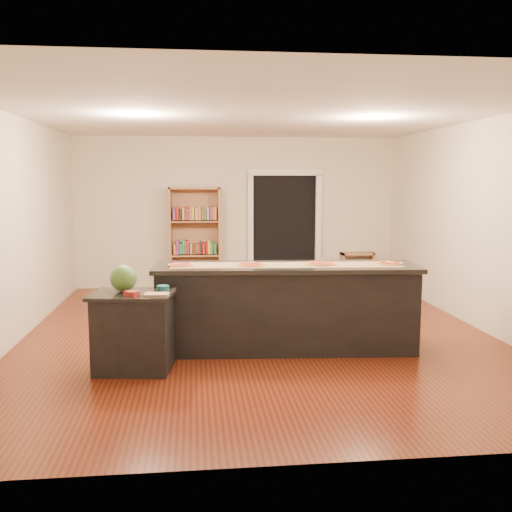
{
  "coord_description": "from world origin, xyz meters",
  "views": [
    {
      "loc": [
        -0.81,
        -7.23,
        1.98
      ],
      "look_at": [
        0.0,
        0.2,
        1.0
      ],
      "focal_mm": 40.0,
      "sensor_mm": 36.0,
      "label": 1
    }
  ],
  "objects": [
    {
      "name": "cutting_board",
      "position": [
        -1.2,
        -1.46,
        0.84
      ],
      "size": [
        0.26,
        0.19,
        0.02
      ],
      "primitive_type": "cube",
      "rotation": [
        0.0,
        0.0,
        -0.09
      ],
      "color": "tan",
      "rests_on": "side_counter"
    },
    {
      "name": "bookshelf",
      "position": [
        -0.8,
        3.28,
        0.94
      ],
      "size": [
        0.94,
        0.33,
        1.88
      ],
      "primitive_type": "cube",
      "color": "#AE7B54",
      "rests_on": "ground"
    },
    {
      "name": "room",
      "position": [
        0.0,
        0.0,
        1.4
      ],
      "size": [
        6.0,
        7.0,
        2.8
      ],
      "color": "beige",
      "rests_on": "ground"
    },
    {
      "name": "low_shelf",
      "position": [
        2.3,
        3.32,
        0.31
      ],
      "size": [
        0.63,
        0.27,
        0.63
      ],
      "primitive_type": "cube",
      "color": "#AE7B54",
      "rests_on": "ground"
    },
    {
      "name": "pizza_d",
      "position": [
        1.48,
        -0.8,
        1.03
      ],
      "size": [
        0.3,
        0.3,
        0.02
      ],
      "color": "#BB8447",
      "rests_on": "kitchen_island"
    },
    {
      "name": "waste_bin",
      "position": [
        -0.47,
        3.05,
        0.17
      ],
      "size": [
        0.24,
        0.24,
        0.35
      ],
      "primitive_type": "cylinder",
      "color": "teal",
      "rests_on": "ground"
    },
    {
      "name": "pizza_a",
      "position": [
        -0.97,
        -0.67,
        1.03
      ],
      "size": [
        0.31,
        0.31,
        0.02
      ],
      "color": "#BB8447",
      "rests_on": "kitchen_island"
    },
    {
      "name": "doorway",
      "position": [
        0.9,
        3.46,
        1.2
      ],
      "size": [
        1.4,
        0.09,
        2.21
      ],
      "color": "black",
      "rests_on": "room"
    },
    {
      "name": "pizza_c",
      "position": [
        0.66,
        -0.75,
        1.03
      ],
      "size": [
        0.34,
        0.34,
        0.02
      ],
      "color": "#BB8447",
      "rests_on": "kitchen_island"
    },
    {
      "name": "package_teal",
      "position": [
        -1.15,
        -1.2,
        0.86
      ],
      "size": [
        0.13,
        0.13,
        0.05
      ],
      "primitive_type": "cylinder",
      "color": "#195966",
      "rests_on": "side_counter"
    },
    {
      "name": "side_counter",
      "position": [
        -1.46,
        -1.31,
        0.42
      ],
      "size": [
        0.84,
        0.62,
        0.83
      ],
      "rotation": [
        0.0,
        0.0,
        -0.13
      ],
      "color": "black",
      "rests_on": "ground"
    },
    {
      "name": "pizza_b",
      "position": [
        -0.15,
        -0.72,
        1.03
      ],
      "size": [
        0.33,
        0.33,
        0.02
      ],
      "color": "#BB8447",
      "rests_on": "kitchen_island"
    },
    {
      "name": "kitchen_island",
      "position": [
        0.25,
        -0.73,
        0.51
      ],
      "size": [
        3.07,
        0.83,
        1.01
      ],
      "rotation": [
        0.0,
        0.0,
        -0.08
      ],
      "color": "black",
      "rests_on": "ground"
    },
    {
      "name": "package_red",
      "position": [
        -1.45,
        -1.47,
        0.86
      ],
      "size": [
        0.17,
        0.16,
        0.05
      ],
      "primitive_type": "cube",
      "rotation": [
        0.0,
        0.0,
        -0.56
      ],
      "color": "maroon",
      "rests_on": "side_counter"
    },
    {
      "name": "watermelon",
      "position": [
        -1.56,
        -1.22,
        0.97
      ],
      "size": [
        0.28,
        0.28,
        0.28
      ],
      "primitive_type": "sphere",
      "color": "#144214",
      "rests_on": "side_counter"
    },
    {
      "name": "kraft_paper",
      "position": [
        0.25,
        -0.74,
        1.01
      ],
      "size": [
        2.69,
        0.68,
        0.0
      ],
      "primitive_type": "cube",
      "rotation": [
        0.0,
        0.0,
        -0.08
      ],
      "color": "#876445",
      "rests_on": "kitchen_island"
    }
  ]
}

